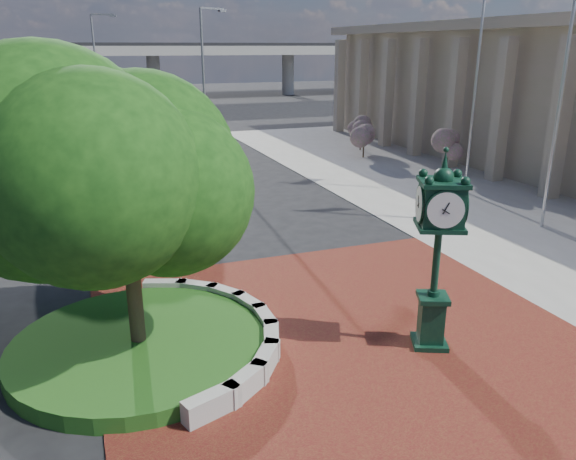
% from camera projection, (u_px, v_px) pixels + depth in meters
% --- Properties ---
extents(ground, '(200.00, 200.00, 0.00)m').
position_uv_depth(ground, '(327.00, 320.00, 15.31)').
color(ground, black).
rests_on(ground, ground).
extents(plaza, '(12.00, 12.00, 0.04)m').
position_uv_depth(plaza, '(343.00, 336.00, 14.42)').
color(plaza, maroon).
rests_on(plaza, ground).
extents(sidewalk, '(20.00, 50.00, 0.04)m').
position_uv_depth(sidewalk, '(526.00, 188.00, 29.52)').
color(sidewalk, '#9E9B93').
rests_on(sidewalk, ground).
extents(planter_wall, '(2.96, 6.77, 0.54)m').
position_uv_depth(planter_wall, '(231.00, 328.00, 14.33)').
color(planter_wall, '#9E9B93').
rests_on(planter_wall, ground).
extents(grass_bed, '(6.10, 6.10, 0.40)m').
position_uv_depth(grass_bed, '(139.00, 346.00, 13.59)').
color(grass_bed, '#234A15').
rests_on(grass_bed, ground).
extents(overpass, '(90.00, 12.00, 7.50)m').
position_uv_depth(overpass, '(113.00, 50.00, 75.48)').
color(overpass, '#9E9B93').
rests_on(overpass, ground).
extents(tree_planter, '(5.20, 5.20, 6.33)m').
position_uv_depth(tree_planter, '(126.00, 206.00, 12.48)').
color(tree_planter, '#38281C').
rests_on(tree_planter, ground).
extents(tree_street, '(4.40, 4.40, 5.45)m').
position_uv_depth(tree_street, '(115.00, 125.00, 28.98)').
color(tree_street, '#38281C').
rests_on(tree_street, ground).
extents(post_clock, '(1.28, 1.28, 4.91)m').
position_uv_depth(post_clock, '(438.00, 244.00, 13.16)').
color(post_clock, black).
rests_on(post_clock, ground).
extents(parked_car, '(3.13, 4.31, 1.36)m').
position_uv_depth(parked_car, '(149.00, 119.00, 51.85)').
color(parked_car, '#52150B').
rests_on(parked_car, ground).
extents(flagpole_a, '(1.82, 0.21, 11.61)m').
position_uv_depth(flagpole_a, '(563.00, 78.00, 21.27)').
color(flagpole_a, silver).
rests_on(flagpole_a, ground).
extents(flagpole_b, '(1.62, 0.72, 10.84)m').
position_uv_depth(flagpole_b, '(476.00, 80.00, 26.79)').
color(flagpole_b, silver).
rests_on(flagpole_b, ground).
extents(street_lamp_near, '(2.00, 1.06, 9.50)m').
position_uv_depth(street_lamp_near, '(206.00, 70.00, 37.39)').
color(street_lamp_near, slate).
rests_on(street_lamp_near, ground).
extents(street_lamp_far, '(2.14, 0.71, 9.69)m').
position_uv_depth(street_lamp_far, '(98.00, 63.00, 48.33)').
color(street_lamp_far, slate).
rests_on(street_lamp_far, ground).
extents(shrub_near, '(1.20, 1.20, 2.20)m').
position_uv_depth(shrub_near, '(448.00, 148.00, 31.78)').
color(shrub_near, '#38281C').
rests_on(shrub_near, ground).
extents(shrub_mid, '(1.20, 1.20, 2.20)m').
position_uv_depth(shrub_mid, '(364.00, 134.00, 36.94)').
color(shrub_mid, '#38281C').
rests_on(shrub_mid, ground).
extents(shrub_far, '(1.20, 1.20, 2.20)m').
position_uv_depth(shrub_far, '(361.00, 128.00, 39.61)').
color(shrub_far, '#38281C').
rests_on(shrub_far, ground).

